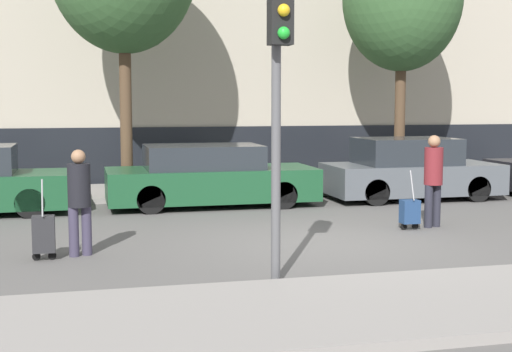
{
  "coord_description": "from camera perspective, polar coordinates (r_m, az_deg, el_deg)",
  "views": [
    {
      "loc": [
        -3.94,
        -10.87,
        2.33
      ],
      "look_at": [
        -0.8,
        1.8,
        0.95
      ],
      "focal_mm": 50.0,
      "sensor_mm": 36.0,
      "label": 1
    }
  ],
  "objects": [
    {
      "name": "pedestrian_right",
      "position": [
        13.51,
        14.0,
        0.06
      ],
      "size": [
        0.34,
        0.34,
        1.7
      ],
      "rotation": [
        0.0,
        0.0,
        0.27
      ],
      "color": "#23232D",
      "rests_on": "ground_plane"
    },
    {
      "name": "traffic_light",
      "position": [
        8.85,
        1.82,
        8.5
      ],
      "size": [
        0.28,
        0.47,
        3.8
      ],
      "color": "#515154",
      "rests_on": "ground_plane"
    },
    {
      "name": "pedestrian_left",
      "position": [
        10.99,
        -13.95,
        -1.58
      ],
      "size": [
        0.34,
        0.34,
        1.61
      ],
      "rotation": [
        0.0,
        0.0,
        0.33
      ],
      "color": "#383347",
      "rests_on": "ground_plane"
    },
    {
      "name": "trolley_right",
      "position": [
        13.21,
        12.2,
        -2.81
      ],
      "size": [
        0.34,
        0.29,
        1.08
      ],
      "color": "navy",
      "rests_on": "ground_plane"
    },
    {
      "name": "sidewalk_near",
      "position": [
        8.45,
        14.69,
        -9.74
      ],
      "size": [
        28.0,
        2.5,
        0.12
      ],
      "color": "gray",
      "rests_on": "ground_plane"
    },
    {
      "name": "sidewalk_far",
      "position": [
        18.44,
        -1.45,
        -1.04
      ],
      "size": [
        28.0,
        3.0,
        0.12
      ],
      "color": "gray",
      "rests_on": "ground_plane"
    },
    {
      "name": "parked_car_2",
      "position": [
        17.32,
        12.22,
        0.41
      ],
      "size": [
        4.07,
        1.83,
        1.46
      ],
      "color": "#4C5156",
      "rests_on": "ground_plane"
    },
    {
      "name": "parked_car_1",
      "position": [
        15.86,
        -3.76,
        -0.09
      ],
      "size": [
        4.6,
        1.88,
        1.36
      ],
      "color": "#194728",
      "rests_on": "ground_plane"
    },
    {
      "name": "building_facade",
      "position": [
        22.08,
        -3.62,
        12.22
      ],
      "size": [
        28.0,
        3.1,
        9.46
      ],
      "color": "#A89E8C",
      "rests_on": "ground_plane"
    },
    {
      "name": "ground_plane",
      "position": [
        11.8,
        5.92,
        -5.39
      ],
      "size": [
        80.0,
        80.0,
        0.0
      ],
      "primitive_type": "plane",
      "color": "#565451"
    },
    {
      "name": "trolley_left",
      "position": [
        10.91,
        -16.63,
        -4.48
      ],
      "size": [
        0.34,
        0.29,
        1.2
      ],
      "color": "#262628",
      "rests_on": "ground_plane"
    }
  ]
}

